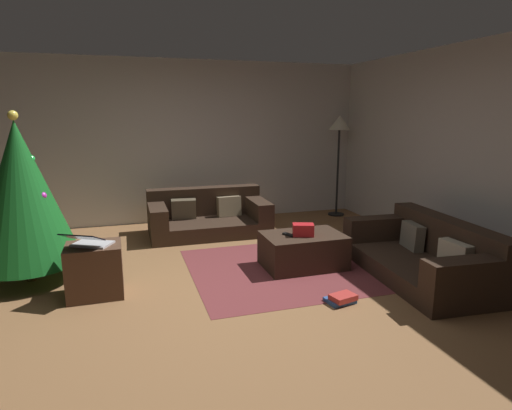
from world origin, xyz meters
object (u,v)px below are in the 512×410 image
side_table (95,270)px  corner_lamp (339,131)px  ottoman (303,250)px  laptop (89,241)px  couch_left (208,216)px  christmas_tree (22,193)px  couch_right (427,255)px  tv_remote (289,235)px  gift_box (303,230)px  book_stack (341,299)px

side_table → corner_lamp: bearing=31.2°
ottoman → laptop: bearing=-175.5°
side_table → ottoman: bearing=3.2°
corner_lamp → couch_left: bearing=-169.9°
couch_left → corner_lamp: bearing=-169.5°
christmas_tree → laptop: christmas_tree is taller
laptop → corner_lamp: 4.68m
couch_right → christmas_tree: (-4.14, 1.18, 0.71)m
christmas_tree → corner_lamp: bearing=20.8°
ottoman → tv_remote: tv_remote is taller
side_table → couch_left: bearing=52.1°
couch_left → couch_right: couch_left is taller
couch_right → gift_box: (-1.20, 0.64, 0.22)m
side_table → couch_right: bearing=-9.2°
gift_box → laptop: bearing=-176.7°
couch_right → christmas_tree: christmas_tree is taller
ottoman → tv_remote: size_ratio=5.76×
ottoman → laptop: laptop is taller
tv_remote → christmas_tree: christmas_tree is taller
corner_lamp → ottoman: bearing=-125.8°
tv_remote → book_stack: size_ratio=0.56×
christmas_tree → book_stack: 3.41m
book_stack → laptop: bearing=159.6°
tv_remote → side_table: (-2.09, -0.13, -0.14)m
couch_left → ottoman: couch_left is taller
couch_left → christmas_tree: 2.65m
tv_remote → christmas_tree: 2.88m
laptop → book_stack: size_ratio=1.75×
gift_box → christmas_tree: christmas_tree is taller
couch_left → christmas_tree: christmas_tree is taller
ottoman → book_stack: ottoman is taller
couch_left → book_stack: couch_left is taller
couch_left → tv_remote: size_ratio=10.87×
tv_remote → side_table: size_ratio=0.31×
christmas_tree → corner_lamp: 4.92m
gift_box → couch_right: bearing=-28.0°
gift_box → corner_lamp: 2.98m
gift_box → laptop: laptop is taller
christmas_tree → laptop: bearing=-45.4°
ottoman → couch_left: bearing=113.3°
couch_left → laptop: size_ratio=3.45×
christmas_tree → book_stack: christmas_tree is taller
christmas_tree → gift_box: bearing=-10.4°
couch_right → side_table: couch_right is taller
christmas_tree → corner_lamp: (4.57, 1.74, 0.52)m
gift_box → christmas_tree: size_ratio=0.13×
book_stack → christmas_tree: bearing=152.6°
couch_left → ottoman: 1.96m
book_stack → couch_left: bearing=104.5°
tv_remote → ottoman: bearing=-24.4°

